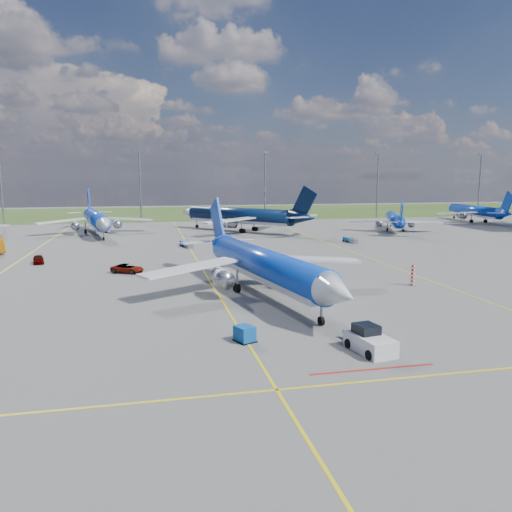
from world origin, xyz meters
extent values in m
plane|color=#52524F|center=(0.00, 0.00, 0.00)|extent=(400.00, 400.00, 0.00)
cube|color=#2D4719|center=(0.00, 150.00, 0.00)|extent=(400.00, 80.00, 0.01)
cube|color=yellow|center=(0.00, 30.00, 0.01)|extent=(0.25, 160.00, 0.02)
cube|color=yellow|center=(0.00, -20.00, 0.01)|extent=(60.00, 0.25, 0.02)
cube|color=yellow|center=(-30.00, 40.00, 0.01)|extent=(0.25, 120.00, 0.02)
cube|color=yellow|center=(30.00, 40.00, 0.01)|extent=(0.25, 120.00, 0.02)
cube|color=#A5140F|center=(8.00, -18.00, 0.01)|extent=(10.00, 0.25, 0.02)
cylinder|color=slate|center=(-50.00, 110.00, 11.00)|extent=(0.50, 0.50, 22.00)
cylinder|color=slate|center=(-10.00, 110.00, 11.00)|extent=(0.50, 0.50, 22.00)
cube|color=slate|center=(-10.00, 110.00, 22.30)|extent=(2.20, 0.50, 0.80)
cylinder|color=slate|center=(30.00, 110.00, 11.00)|extent=(0.50, 0.50, 22.00)
cube|color=slate|center=(30.00, 110.00, 22.30)|extent=(2.20, 0.50, 0.80)
cylinder|color=slate|center=(70.00, 110.00, 11.00)|extent=(0.50, 0.50, 22.00)
cube|color=slate|center=(70.00, 110.00, 22.30)|extent=(2.20, 0.50, 0.80)
cylinder|color=slate|center=(110.00, 110.00, 11.00)|extent=(0.50, 0.50, 22.00)
cube|color=slate|center=(110.00, 110.00, 22.30)|extent=(2.20, 0.50, 0.80)
cylinder|color=red|center=(26.00, 8.00, 1.50)|extent=(0.50, 0.50, 3.00)
cube|color=silver|center=(9.44, -14.42, 0.70)|extent=(3.11, 4.88, 1.41)
cube|color=black|center=(9.33, -13.78, 1.68)|extent=(2.03, 2.21, 0.97)
cube|color=slate|center=(8.97, -11.65, 0.59)|extent=(0.71, 2.60, 0.22)
cube|color=#0B4DA0|center=(-0.18, -9.56, 0.68)|extent=(1.93, 2.11, 1.37)
imported|color=#999999|center=(-26.17, 36.86, 0.70)|extent=(2.48, 4.36, 1.40)
imported|color=#999999|center=(-11.37, 25.07, 0.68)|extent=(5.41, 4.35, 1.37)
imported|color=#999999|center=(8.36, 29.45, 0.74)|extent=(4.25, 5.48, 1.48)
cube|color=#165288|center=(14.93, 16.91, 0.53)|extent=(2.03, 2.79, 1.06)
cube|color=slate|center=(15.68, 14.53, 0.43)|extent=(1.68, 2.18, 0.86)
cube|color=#1B5FA6|center=(-0.75, 52.19, 0.56)|extent=(2.03, 2.93, 1.13)
cube|color=slate|center=(-0.11, 49.60, 0.46)|extent=(1.68, 2.28, 0.92)
cube|color=#1B5EA5|center=(35.12, 51.75, 0.53)|extent=(1.62, 2.64, 1.06)
cube|color=slate|center=(35.40, 49.26, 0.43)|extent=(1.36, 2.04, 0.87)
camera|label=1|loc=(-8.20, -50.95, 14.33)|focal=35.00mm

